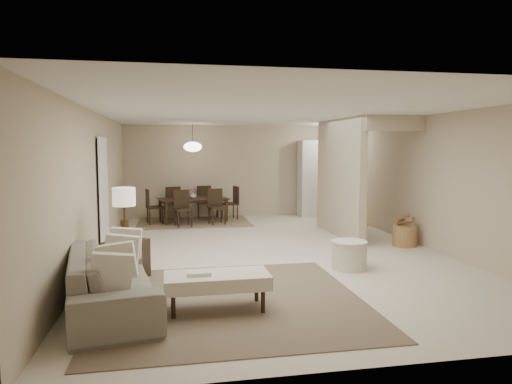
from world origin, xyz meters
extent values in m
plane|color=beige|center=(0.00, 0.00, 0.00)|extent=(9.00, 9.00, 0.00)
plane|color=white|center=(0.00, 0.00, 2.50)|extent=(9.00, 9.00, 0.00)
plane|color=#BDAA8F|center=(0.00, 4.50, 1.25)|extent=(6.00, 0.00, 6.00)
plane|color=#BDAA8F|center=(-3.00, 0.00, 1.25)|extent=(0.00, 9.00, 9.00)
plane|color=#BDAA8F|center=(3.00, 0.00, 1.25)|extent=(0.00, 9.00, 9.00)
cube|color=#BDAA8F|center=(1.80, 1.25, 1.25)|extent=(0.15, 2.50, 2.50)
cube|color=black|center=(-2.97, 0.60, 1.02)|extent=(0.04, 0.90, 2.04)
cube|color=silver|center=(2.35, 4.15, 1.05)|extent=(1.20, 0.55, 2.10)
cylinder|color=white|center=(2.30, 3.20, 2.46)|extent=(0.44, 0.44, 0.05)
cube|color=brown|center=(-1.04, -2.55, 0.01)|extent=(3.20, 3.20, 0.01)
imported|color=slate|center=(-2.45, -2.55, 0.34)|extent=(2.46, 1.30, 0.68)
cube|color=beige|center=(-1.24, -2.85, 0.35)|extent=(1.21, 0.57, 0.16)
cylinder|color=black|center=(-1.74, -3.06, 0.14)|extent=(0.05, 0.05, 0.27)
cylinder|color=black|center=(-0.74, -3.06, 0.14)|extent=(0.05, 0.05, 0.27)
cylinder|color=black|center=(-1.74, -2.65, 0.14)|extent=(0.05, 0.05, 0.27)
cylinder|color=black|center=(-0.74, -2.65, 0.14)|extent=(0.05, 0.05, 0.27)
cube|color=black|center=(-2.40, -1.40, 0.28)|extent=(0.69, 0.69, 0.57)
cylinder|color=#412F1B|center=(-2.40, -1.40, 0.72)|extent=(0.12, 0.12, 0.30)
cylinder|color=#412F1B|center=(-2.40, -1.40, 1.00)|extent=(0.03, 0.03, 0.26)
cylinder|color=beige|center=(-2.40, -1.40, 1.20)|extent=(0.32, 0.32, 0.26)
cylinder|color=beige|center=(0.97, -1.40, 0.22)|extent=(0.56, 0.56, 0.44)
cylinder|color=olive|center=(2.67, 0.00, 0.20)|extent=(0.48, 0.48, 0.39)
cube|color=#887754|center=(-1.19, 3.70, 0.01)|extent=(2.80, 2.10, 0.01)
imported|color=black|center=(-1.19, 3.70, 0.30)|extent=(1.88, 1.29, 0.60)
imported|color=silver|center=(-1.19, 3.70, 0.68)|extent=(0.16, 0.16, 0.16)
cube|color=yellow|center=(2.52, 2.44, 0.01)|extent=(0.86, 0.58, 0.01)
cylinder|color=#412F1B|center=(-1.19, 3.70, 2.25)|extent=(0.02, 0.02, 0.50)
ellipsoid|color=#FFEAC6|center=(-1.19, 3.70, 1.92)|extent=(0.46, 0.46, 0.25)
camera|label=1|loc=(-1.74, -8.00, 1.87)|focal=32.00mm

